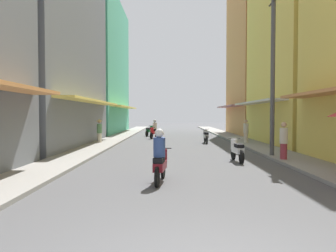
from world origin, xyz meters
The scene contains 16 objects.
ground_plane centered at (0.00, 19.80, 0.00)m, with size 104.70×104.70×0.00m, color #4C4C4F.
sidewalk_left centered at (-4.87, 19.80, 0.06)m, with size 1.84×55.59×0.12m, color gray.
sidewalk_right centered at (4.87, 19.80, 0.06)m, with size 1.84×55.59×0.12m, color gray.
building_left_mid centered at (-8.78, 16.61, 7.93)m, with size 7.05×13.03×15.86m.
building_left_far centered at (-8.78, 31.01, 7.01)m, with size 7.05×13.99×14.04m.
building_right_mid centered at (8.78, 17.90, 7.09)m, with size 7.05×10.03×14.20m.
building_right_far centered at (8.78, 27.92, 7.81)m, with size 7.05×9.24×15.64m.
motorbike_maroon centered at (-0.77, 5.62, 0.70)m, with size 0.55×1.81×1.58m.
motorbike_green centered at (-2.35, 26.14, 0.50)m, with size 0.76×1.74×0.96m.
motorbike_silver centered at (2.01, 18.84, 0.50)m, with size 0.55×1.81×0.96m.
motorbike_white centered at (2.33, 9.86, 0.50)m, with size 0.55×1.81×0.96m.
motorbike_red centered at (-1.81, 23.28, 0.70)m, with size 0.71×1.76×1.58m.
pedestrian_foreground centered at (4.26, 9.77, 0.84)m, with size 0.34×0.34×1.68m.
pedestrian_crossing centered at (4.60, 17.93, 0.82)m, with size 0.34×0.34×1.65m.
pedestrian_midway centered at (-5.22, 17.99, 0.95)m, with size 0.44×0.44×1.69m.
utility_pole centered at (4.19, 11.11, 3.92)m, with size 0.20×1.20×7.69m.
Camera 1 is at (-0.49, -3.69, 1.97)m, focal length 34.61 mm.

